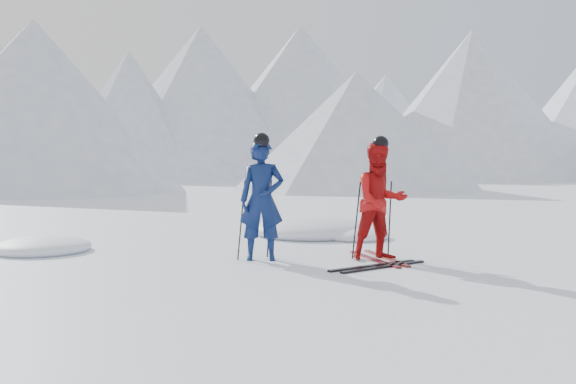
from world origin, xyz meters
name	(u,v)px	position (x,y,z in m)	size (l,w,h in m)	color
ground	(392,254)	(0.00, 0.00, 0.00)	(160.00, 160.00, 0.00)	white
mountain_range	(169,90)	(5.71, 35.31, 6.72)	(106.15, 62.94, 15.53)	#B2BCD1
skier_blue	(262,200)	(-2.30, 0.42, 0.99)	(0.72, 0.47, 1.97)	#0C1C4B
skier_red	(380,201)	(-0.55, -0.41, 0.96)	(0.94, 0.73, 1.92)	#AD0D0E
pole_blue_left	(241,220)	(-2.60, 0.57, 0.66)	(0.02, 0.02, 1.31)	black
pole_blue_right	(269,218)	(-2.05, 0.67, 0.66)	(0.02, 0.02, 1.31)	black
pole_red_left	(356,220)	(-0.85, -0.16, 0.64)	(0.02, 0.02, 1.28)	black
pole_red_right	(390,219)	(-0.25, -0.26, 0.64)	(0.02, 0.02, 1.28)	black
ski_worn_left	(374,259)	(-0.67, -0.41, 0.01)	(0.09, 1.70, 0.03)	black
ski_worn_right	(386,258)	(-0.43, -0.41, 0.01)	(0.09, 1.70, 0.03)	black
ski_loose_a	(373,266)	(-1.03, -0.93, 0.01)	(0.09, 1.70, 0.03)	black
ski_loose_b	(384,267)	(-0.93, -1.08, 0.01)	(0.09, 1.70, 0.03)	black
snow_lumps	(269,238)	(-1.05, 2.88, 0.00)	(7.56, 2.91, 0.55)	white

